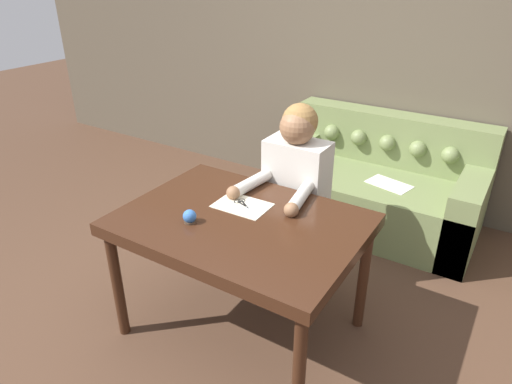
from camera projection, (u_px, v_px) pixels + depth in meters
The scene contains 8 objects.
ground_plane at pixel (229, 329), 2.72m from camera, with size 16.00×16.00×0.00m, color #4C3323.
wall_back at pixel (374, 51), 3.72m from camera, with size 8.00×0.06×2.60m.
dining_table at pixel (241, 231), 2.42m from camera, with size 1.26×0.91×0.75m.
couch at pixel (376, 188), 3.71m from camera, with size 1.61×0.87×0.86m.
person at pixel (295, 197), 2.87m from camera, with size 0.45×0.61×1.22m.
pattern_paper_main at pixel (242, 205), 2.51m from camera, with size 0.30×0.22×0.00m.
scissors at pixel (244, 205), 2.52m from camera, with size 0.21×0.14×0.01m.
pin_cushion at pixel (190, 217), 2.34m from camera, with size 0.07×0.07×0.07m.
Camera 1 is at (1.23, -1.65, 1.95)m, focal length 32.00 mm.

